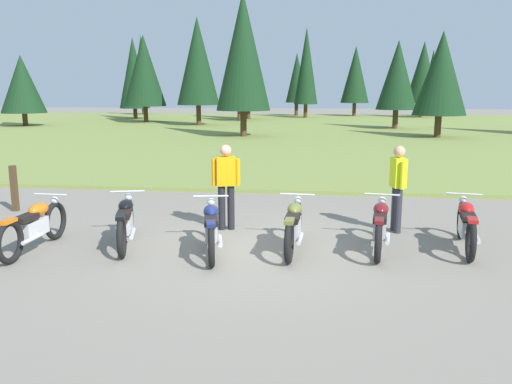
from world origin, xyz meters
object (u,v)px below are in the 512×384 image
object	(u,v)px
motorcycle_maroon	(380,225)
motorcycle_navy	(211,228)
motorcycle_orange	(34,225)
motorcycle_olive	(294,225)
motorcycle_red	(466,225)
rider_with_back_turned	(398,184)
trail_marker_post	(14,188)
rider_checking_bike	(226,182)
motorcycle_black	(126,221)

from	to	relation	value
motorcycle_maroon	motorcycle_navy	bearing A→B (deg)	-169.44
motorcycle_orange	motorcycle_navy	size ratio (longest dim) A/B	1.01
motorcycle_olive	motorcycle_red	xyz separation A→B (m)	(2.93, 0.42, 0.00)
motorcycle_orange	motorcycle_maroon	xyz separation A→B (m)	(5.84, 0.75, 0.00)
motorcycle_navy	motorcycle_maroon	bearing A→B (deg)	10.56
rider_with_back_turned	trail_marker_post	xyz separation A→B (m)	(-8.32, 0.74, -0.43)
motorcycle_olive	rider_checking_bike	size ratio (longest dim) A/B	1.26
rider_with_back_turned	motorcycle_maroon	bearing A→B (deg)	-109.16
motorcycle_orange	motorcycle_black	size ratio (longest dim) A/B	1.03
motorcycle_olive	rider_checking_bike	distance (m)	1.91
rider_with_back_turned	motorcycle_black	bearing A→B (deg)	-162.41
motorcycle_red	trail_marker_post	world-z (taller)	trail_marker_post
motorcycle_olive	rider_with_back_turned	world-z (taller)	rider_with_back_turned
motorcycle_orange	motorcycle_maroon	distance (m)	5.89
motorcycle_navy	motorcycle_red	bearing A→B (deg)	10.02
motorcycle_orange	motorcycle_maroon	size ratio (longest dim) A/B	1.00
motorcycle_olive	rider_with_back_turned	bearing A→B (deg)	37.38
motorcycle_orange	motorcycle_olive	xyz separation A→B (m)	(4.38, 0.56, 0.00)
motorcycle_orange	motorcycle_navy	world-z (taller)	same
motorcycle_black	motorcycle_red	size ratio (longest dim) A/B	0.98
motorcycle_black	trail_marker_post	distance (m)	4.16
motorcycle_black	motorcycle_maroon	bearing A→B (deg)	3.60
motorcycle_black	trail_marker_post	bearing A→B (deg)	146.78
motorcycle_maroon	trail_marker_post	bearing A→B (deg)	165.76
motorcycle_olive	motorcycle_maroon	size ratio (longest dim) A/B	1.00
motorcycle_black	motorcycle_olive	distance (m)	2.95
motorcycle_olive	trail_marker_post	size ratio (longest dim) A/B	2.02
motorcycle_navy	motorcycle_black	bearing A→B (deg)	171.10
motorcycle_navy	trail_marker_post	size ratio (longest dim) A/B	2.00
motorcycle_maroon	rider_with_back_turned	distance (m)	1.43
rider_with_back_turned	motorcycle_olive	bearing A→B (deg)	-142.62
motorcycle_orange	motorcycle_navy	xyz separation A→B (m)	(3.02, 0.22, 0.00)
motorcycle_black	rider_checking_bike	size ratio (longest dim) A/B	1.23
motorcycle_black	motorcycle_red	distance (m)	5.90
rider_checking_bike	motorcycle_orange	bearing A→B (deg)	-149.42
trail_marker_post	motorcycle_orange	bearing A→B (deg)	-53.39
motorcycle_navy	motorcycle_red	distance (m)	4.36
motorcycle_orange	motorcycle_olive	bearing A→B (deg)	7.26
motorcycle_black	motorcycle_red	world-z (taller)	same
motorcycle_navy	rider_checking_bike	xyz separation A→B (m)	(-0.03, 1.55, 0.51)
motorcycle_red	rider_checking_bike	xyz separation A→B (m)	(-4.32, 0.79, 0.51)
rider_with_back_turned	trail_marker_post	bearing A→B (deg)	174.90
motorcycle_navy	rider_with_back_turned	distance (m)	3.75
motorcycle_olive	rider_with_back_turned	size ratio (longest dim) A/B	1.26
trail_marker_post	motorcycle_maroon	bearing A→B (deg)	-14.24
rider_with_back_turned	trail_marker_post	size ratio (longest dim) A/B	1.61
motorcycle_navy	rider_checking_bike	bearing A→B (deg)	91.03
motorcycle_orange	rider_with_back_turned	size ratio (longest dim) A/B	1.26
motorcycle_black	motorcycle_maroon	xyz separation A→B (m)	(4.41, 0.28, 0.00)
motorcycle_olive	motorcycle_orange	bearing A→B (deg)	-172.74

